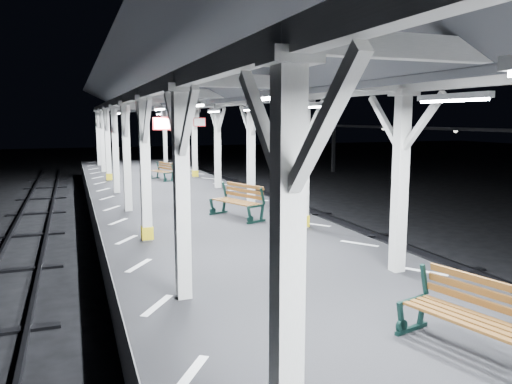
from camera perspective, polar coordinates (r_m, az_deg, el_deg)
ground at (r=10.82m, az=0.22°, el=-12.19°), size 120.00×120.00×0.00m
platform at (r=10.65m, az=0.22°, el=-9.68°), size 6.00×50.00×1.00m
hazard_stripes_left at (r=9.95m, az=-13.25°, el=-8.18°), size 1.00×48.00×0.01m
hazard_stripes_right at (r=11.57m, az=11.72°, el=-5.79°), size 1.00×48.00×0.01m
track_right at (r=13.30m, az=21.07°, el=-8.44°), size 2.20×60.00×0.16m
canopy at (r=10.13m, az=0.29°, el=12.70°), size 5.40×49.00×4.65m
bench_near at (r=6.68m, az=23.57°, el=-12.69°), size 1.00×1.76×0.90m
bench_mid at (r=14.17m, az=-1.95°, el=-0.94°), size 1.22×1.87×0.95m
bench_far at (r=23.36m, az=-10.60°, el=2.41°), size 0.96×1.57×0.80m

